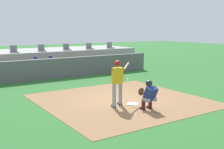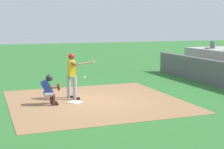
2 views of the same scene
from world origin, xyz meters
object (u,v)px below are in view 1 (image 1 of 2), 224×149
Objects in this scene: catcher_crouched at (148,94)px; stadium_seat_3 at (42,50)px; dugout_player_0 at (36,67)px; stadium_seat_2 at (14,51)px; home_plate at (133,104)px; stadium_seat_4 at (67,48)px; stadium_seat_5 at (90,47)px; stadium_seat_6 at (110,47)px; batter_at_plate at (118,80)px; dugout_player_1 at (51,65)px.

stadium_seat_3 is at bearing 90.01° from catcher_crouched.
stadium_seat_2 reaches higher than dugout_player_0.
home_plate is 10.46m from stadium_seat_4.
stadium_seat_5 is 1.00× the size of stadium_seat_6.
stadium_seat_4 is 1.00× the size of stadium_seat_6.
stadium_seat_6 is (5.57, 11.10, 0.93)m from catcher_crouched.
stadium_seat_4 is (2.53, 10.09, 0.50)m from batter_at_plate.
home_plate is at bearing -118.69° from stadium_seat_6.
batter_at_plate is 8.08m from dugout_player_0.
dugout_player_0 is at bearing -163.07° from stadium_seat_6.
home_plate is 10.46m from stadium_seat_2.
dugout_player_0 is (-1.12, 9.07, 0.06)m from catcher_crouched.
home_plate is 0.92× the size of stadium_seat_6.
stadium_seat_6 reaches higher than catcher_crouched.
stadium_seat_5 is at bearing 69.95° from home_plate.
stadium_seat_5 is (1.86, 0.00, 0.00)m from stadium_seat_4.
batter_at_plate reaches higher than dugout_player_1.
stadium_seat_5 is at bearing 71.51° from catcher_crouched.
catcher_crouched is 12.46m from stadium_seat_6.
stadium_seat_5 is (5.57, 0.00, 0.00)m from stadium_seat_2.
home_plate is at bearing -110.05° from stadium_seat_5.
home_plate is 10.29m from stadium_seat_3.
dugout_player_0 is 2.71× the size of stadium_seat_5.
stadium_seat_2 reaches higher than catcher_crouched.
stadium_seat_2 is at bearing 180.00° from stadium_seat_4.
stadium_seat_4 is (2.01, 2.03, 0.86)m from dugout_player_1.
stadium_seat_4 reaches higher than dugout_player_1.
catcher_crouched is 3.51× the size of stadium_seat_4.
catcher_crouched is at bearing -89.99° from stadium_seat_3.
catcher_crouched is 11.29m from stadium_seat_2.
batter_at_plate is at bearing -86.87° from dugout_player_0.
catcher_crouched is at bearing -56.30° from batter_at_plate.
stadium_seat_4 and stadium_seat_5 have the same top height.
dugout_player_1 is at bearing -49.98° from stadium_seat_2.
stadium_seat_2 is at bearing 130.02° from dugout_player_1.
stadium_seat_2 reaches higher than dugout_player_1.
dugout_player_0 is 2.71× the size of stadium_seat_2.
stadium_seat_4 is (2.97, 2.03, 0.86)m from dugout_player_0.
stadium_seat_3 reaches higher than catcher_crouched.
home_plate is at bearing -90.00° from stadium_seat_3.
catcher_crouched is 3.51× the size of stadium_seat_3.
home_plate is 1.09m from catcher_crouched.
batter_at_plate is 3.76× the size of stadium_seat_2.
dugout_player_0 reaches higher than home_plate.
stadium_seat_3 reaches higher than batter_at_plate.
stadium_seat_3 and stadium_seat_5 have the same top height.
catcher_crouched is at bearing -116.64° from stadium_seat_6.
stadium_seat_5 reaches higher than dugout_player_1.
dugout_player_0 reaches higher than catcher_crouched.
dugout_player_1 is 2.71× the size of stadium_seat_6.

